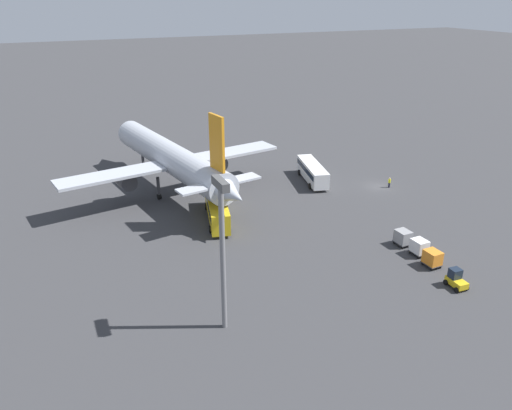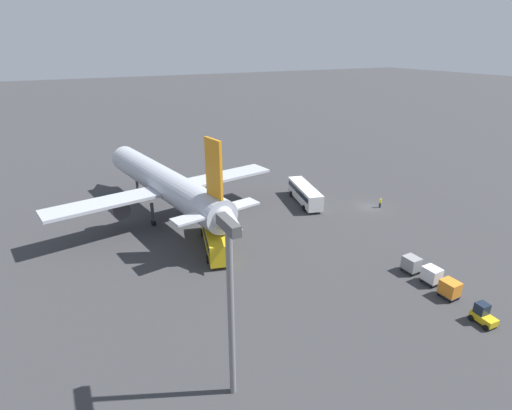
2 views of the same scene
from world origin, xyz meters
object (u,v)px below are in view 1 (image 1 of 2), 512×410
object	(u,v)px
baggage_tug	(456,279)
cargo_cart_orange	(432,258)
shuttle_bus_far	(217,207)
worker_person	(389,183)
cargo_cart_grey	(403,237)
cargo_cart_white	(419,246)
shuttle_bus_near	(312,171)
airplane	(171,158)

from	to	relation	value
baggage_tug	cargo_cart_orange	size ratio (longest dim) A/B	1.20
shuttle_bus_far	worker_person	distance (m)	30.60
worker_person	cargo_cart_grey	bearing A→B (deg)	146.58
cargo_cart_orange	cargo_cart_white	xyz separation A→B (m)	(2.88, -0.52, 0.00)
shuttle_bus_far	cargo_cart_orange	distance (m)	29.55
worker_person	cargo_cart_orange	distance (m)	26.02
shuttle_bus_near	baggage_tug	distance (m)	35.55
baggage_tug	cargo_cart_white	size ratio (longest dim) A/B	1.20
shuttle_bus_near	cargo_cart_grey	size ratio (longest dim) A/B	5.57
shuttle_bus_near	shuttle_bus_far	world-z (taller)	shuttle_bus_far
airplane	worker_person	xyz separation A→B (m)	(-12.31, -33.51, -5.04)
shuttle_bus_far	worker_person	world-z (taller)	shuttle_bus_far
baggage_tug	cargo_cart_orange	world-z (taller)	baggage_tug
shuttle_bus_far	shuttle_bus_near	bearing A→B (deg)	-53.56
airplane	cargo_cart_grey	world-z (taller)	airplane
baggage_tug	cargo_cart_white	xyz separation A→B (m)	(7.37, -1.20, 0.25)
shuttle_bus_far	cargo_cart_grey	bearing A→B (deg)	-117.19
shuttle_bus_far	cargo_cart_orange	size ratio (longest dim) A/B	6.24
shuttle_bus_near	cargo_cart_orange	world-z (taller)	shuttle_bus_near
shuttle_bus_near	worker_person	size ratio (longest dim) A/B	6.60
shuttle_bus_far	baggage_tug	xyz separation A→B (m)	(-27.33, -18.06, -1.04)
airplane	cargo_cart_white	size ratio (longest dim) A/B	20.68
worker_person	cargo_cart_grey	distance (m)	20.86
worker_person	baggage_tug	bearing A→B (deg)	155.64
shuttle_bus_near	baggage_tug	bearing A→B (deg)	-169.68
shuttle_bus_near	cargo_cart_white	xyz separation A→B (m)	(-28.10, 1.07, -0.67)
shuttle_bus_near	cargo_cart_orange	xyz separation A→B (m)	(-30.97, 1.59, -0.67)
cargo_cart_white	shuttle_bus_far	bearing A→B (deg)	43.97
worker_person	shuttle_bus_near	bearing A→B (deg)	52.70
airplane	shuttle_bus_near	size ratio (longest dim) A/B	3.71
airplane	cargo_cart_white	world-z (taller)	airplane
cargo_cart_orange	worker_person	bearing A→B (deg)	-27.08
baggage_tug	worker_person	world-z (taller)	baggage_tug
airplane	shuttle_bus_far	size ratio (longest dim) A/B	3.32
baggage_tug	cargo_cart_orange	bearing A→B (deg)	-5.42
cargo_cart_grey	airplane	bearing A→B (deg)	36.54
cargo_cart_white	cargo_cart_grey	bearing A→B (deg)	3.36
worker_person	cargo_cart_orange	size ratio (longest dim) A/B	0.84
baggage_tug	worker_person	distance (m)	30.36
shuttle_bus_far	cargo_cart_white	distance (m)	27.75
cargo_cart_orange	baggage_tug	bearing A→B (deg)	171.38
shuttle_bus_far	cargo_cart_grey	distance (m)	25.63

